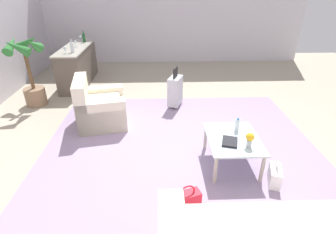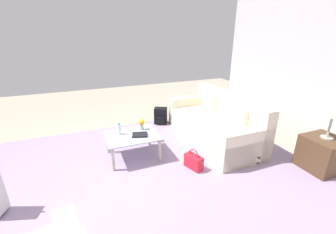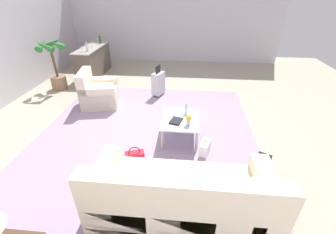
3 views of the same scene
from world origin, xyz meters
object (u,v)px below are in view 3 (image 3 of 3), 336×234
(coffee_table_book, at_px, (176,121))
(backpack_black, at_px, (260,169))
(bar_console, at_px, (94,61))
(wine_bottle_clear, at_px, (87,47))
(suitcase_silver, at_px, (158,83))
(handbag_white, at_px, (205,147))
(wine_glass_leftmost, at_px, (82,48))
(coffee_table, at_px, (181,121))
(flower_vase, at_px, (188,119))
(handbag_red, at_px, (135,158))
(couch, at_px, (182,200))
(wine_bottle_green, at_px, (100,40))
(water_bottle, at_px, (186,110))
(potted_palm, at_px, (54,64))
(wine_glass_left_of_centre, at_px, (92,44))
(armchair, at_px, (97,94))
(wine_glass_right_of_centre, at_px, (98,39))

(coffee_table_book, distance_m, backpack_black, 1.65)
(bar_console, relative_size, wine_bottle_clear, 6.29)
(suitcase_silver, xyz_separation_m, handbag_white, (-2.44, -1.18, -0.23))
(coffee_table_book, xyz_separation_m, wine_glass_leftmost, (2.97, 3.04, 0.59))
(coffee_table, height_order, bar_console, bar_console)
(flower_vase, height_order, handbag_red, flower_vase)
(couch, height_order, bar_console, couch)
(coffee_table_book, bearing_deg, wine_bottle_green, 51.30)
(water_bottle, bearing_deg, coffee_table_book, 150.64)
(coffee_table, relative_size, wine_bottle_green, 3.02)
(handbag_red, bearing_deg, coffee_table_book, -41.68)
(potted_palm, bearing_deg, wine_glass_left_of_centre, -25.86)
(wine_glass_leftmost, bearing_deg, armchair, -148.61)
(suitcase_silver, relative_size, handbag_red, 2.37)
(couch, distance_m, potted_palm, 5.54)
(couch, relative_size, suitcase_silver, 2.73)
(coffee_table_book, bearing_deg, handbag_red, 154.64)
(water_bottle, height_order, wine_glass_right_of_centre, wine_glass_right_of_centre)
(coffee_table, distance_m, wine_bottle_green, 5.07)
(coffee_table, bearing_deg, bar_console, 41.53)
(suitcase_silver, bearing_deg, backpack_black, -146.39)
(wine_bottle_green, xyz_separation_m, handbag_red, (-4.89, -2.26, -0.93))
(wine_glass_left_of_centre, relative_size, handbag_red, 0.43)
(water_bottle, xyz_separation_m, backpack_black, (-1.20, -1.19, -0.34))
(coffee_table, height_order, wine_glass_left_of_centre, wine_glass_left_of_centre)
(water_bottle, relative_size, wine_bottle_green, 0.68)
(handbag_red, bearing_deg, suitcase_silver, -0.59)
(wine_glass_leftmost, distance_m, wine_glass_right_of_centre, 1.29)
(armchair, height_order, bar_console, bar_console)
(wine_glass_leftmost, xyz_separation_m, backpack_black, (-3.85, -4.41, -0.86))
(bar_console, distance_m, handbag_white, 5.34)
(couch, bearing_deg, wine_bottle_green, 27.87)
(bar_console, xyz_separation_m, wine_bottle_clear, (-0.55, -0.11, 0.57))
(wine_glass_leftmost, xyz_separation_m, wine_bottle_clear, (0.10, -0.13, 0.01))
(wine_bottle_clear, bearing_deg, flower_vase, -135.24)
(coffee_table, xyz_separation_m, wine_glass_left_of_centre, (3.50, 3.07, 0.66))
(wine_bottle_green, bearing_deg, wine_glass_right_of_centre, 47.68)
(coffee_table_book, bearing_deg, wine_glass_leftmost, 61.98)
(handbag_red, bearing_deg, armchair, 33.94)
(armchair, distance_m, coffee_table_book, 2.52)
(coffee_table, distance_m, wine_glass_right_of_centre, 5.22)
(armchair, xyz_separation_m, wine_glass_left_of_centre, (2.21, 0.90, 0.75))
(wine_glass_right_of_centre, xyz_separation_m, handbag_red, (-5.00, -2.38, -0.92))
(coffee_table_book, xyz_separation_m, handbag_red, (-0.73, 0.65, -0.33))
(armchair, bearing_deg, backpack_black, -123.43)
(couch, xyz_separation_m, coffee_table, (1.80, 0.10, 0.07))
(wine_glass_leftmost, xyz_separation_m, potted_palm, (-0.65, 0.58, -0.30))
(handbag_white, relative_size, potted_palm, 0.24)
(wine_bottle_clear, distance_m, potted_palm, 1.07)
(couch, xyz_separation_m, potted_palm, (4.00, 3.80, 0.44))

